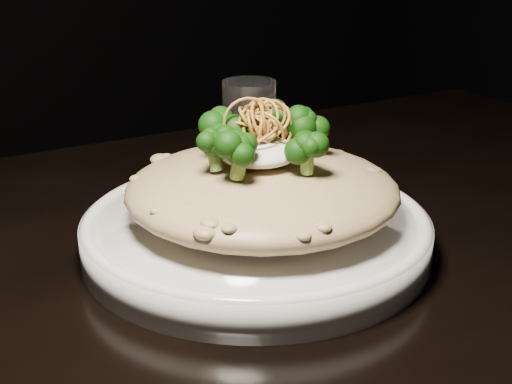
% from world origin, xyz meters
% --- Properties ---
extents(table, '(1.10, 0.80, 0.75)m').
position_xyz_m(table, '(0.00, 0.00, 0.67)').
color(table, black).
rests_on(table, ground).
extents(plate, '(0.30, 0.30, 0.03)m').
position_xyz_m(plate, '(-0.06, 0.02, 0.77)').
color(plate, silver).
rests_on(plate, table).
extents(risotto, '(0.24, 0.24, 0.05)m').
position_xyz_m(risotto, '(-0.06, 0.02, 0.81)').
color(risotto, brown).
rests_on(risotto, plate).
extents(broccoli, '(0.14, 0.14, 0.05)m').
position_xyz_m(broccoli, '(-0.06, 0.02, 0.86)').
color(broccoli, black).
rests_on(broccoli, risotto).
extents(cheese, '(0.07, 0.07, 0.02)m').
position_xyz_m(cheese, '(-0.06, 0.02, 0.84)').
color(cheese, white).
rests_on(cheese, risotto).
extents(shallots, '(0.06, 0.06, 0.04)m').
position_xyz_m(shallots, '(-0.06, 0.03, 0.87)').
color(shallots, brown).
rests_on(shallots, cheese).
extents(drinking_glass, '(0.07, 0.07, 0.11)m').
position_xyz_m(drinking_glass, '(0.03, 0.20, 0.80)').
color(drinking_glass, silver).
rests_on(drinking_glass, table).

